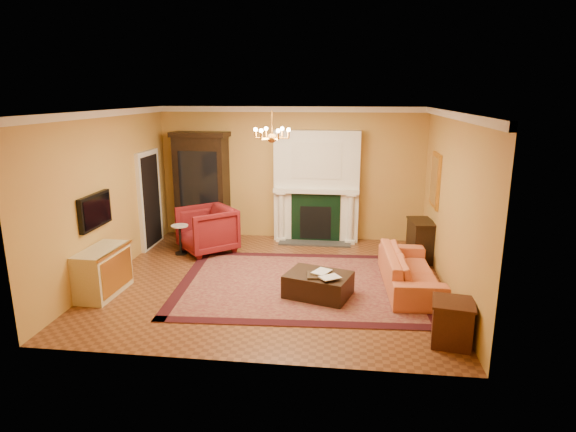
% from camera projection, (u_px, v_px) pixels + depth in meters
% --- Properties ---
extents(floor, '(6.00, 5.50, 0.02)m').
position_uv_depth(floor, '(273.00, 281.00, 8.70)').
color(floor, brown).
rests_on(floor, ground).
extents(ceiling, '(6.00, 5.50, 0.02)m').
position_uv_depth(ceiling, '(272.00, 110.00, 7.95)').
color(ceiling, white).
rests_on(ceiling, wall_back).
extents(wall_back, '(6.00, 0.02, 3.00)m').
position_uv_depth(wall_back, '(291.00, 174.00, 10.98)').
color(wall_back, gold).
rests_on(wall_back, floor).
extents(wall_front, '(6.00, 0.02, 3.00)m').
position_uv_depth(wall_front, '(237.00, 249.00, 5.67)').
color(wall_front, gold).
rests_on(wall_front, floor).
extents(wall_left, '(0.02, 5.50, 3.00)m').
position_uv_depth(wall_left, '(108.00, 195.00, 8.68)').
color(wall_left, gold).
rests_on(wall_left, floor).
extents(wall_right, '(0.02, 5.50, 3.00)m').
position_uv_depth(wall_right, '(452.00, 204.00, 7.97)').
color(wall_right, gold).
rests_on(wall_right, floor).
extents(fireplace, '(1.90, 0.70, 2.50)m').
position_uv_depth(fireplace, '(316.00, 189.00, 10.80)').
color(fireplace, white).
rests_on(fireplace, wall_back).
extents(crown_molding, '(6.00, 5.50, 0.12)m').
position_uv_depth(crown_molding, '(280.00, 112.00, 8.89)').
color(crown_molding, white).
rests_on(crown_molding, ceiling).
extents(doorway, '(0.08, 1.05, 2.10)m').
position_uv_depth(doorway, '(150.00, 200.00, 10.42)').
color(doorway, silver).
rests_on(doorway, wall_left).
extents(tv_panel, '(0.09, 0.95, 0.58)m').
position_uv_depth(tv_panel, '(95.00, 211.00, 8.13)').
color(tv_panel, black).
rests_on(tv_panel, wall_left).
extents(gilt_mirror, '(0.06, 0.76, 1.05)m').
position_uv_depth(gilt_mirror, '(435.00, 180.00, 9.28)').
color(gilt_mirror, gold).
rests_on(gilt_mirror, wall_right).
extents(chandelier, '(0.63, 0.55, 0.53)m').
position_uv_depth(chandelier, '(272.00, 135.00, 8.05)').
color(chandelier, '#BD8034').
rests_on(chandelier, ceiling).
extents(oriental_rug, '(4.49, 3.47, 0.02)m').
position_uv_depth(oriental_rug, '(301.00, 284.00, 8.51)').
color(oriental_rug, '#4A101A').
rests_on(oriental_rug, floor).
extents(china_cabinet, '(1.20, 0.61, 2.34)m').
position_uv_depth(china_cabinet, '(202.00, 188.00, 11.04)').
color(china_cabinet, black).
rests_on(china_cabinet, floor).
extents(wingback_armchair, '(1.41, 1.41, 1.06)m').
position_uv_depth(wingback_armchair, '(207.00, 228.00, 10.14)').
color(wingback_armchair, maroon).
rests_on(wingback_armchair, floor).
extents(pedestal_table, '(0.35, 0.35, 0.63)m').
position_uv_depth(pedestal_table, '(180.00, 237.00, 10.02)').
color(pedestal_table, black).
rests_on(pedestal_table, floor).
extents(commode, '(0.55, 1.09, 0.79)m').
position_uv_depth(commode, '(103.00, 272.00, 8.01)').
color(commode, beige).
rests_on(commode, floor).
extents(coral_sofa, '(0.73, 2.21, 0.85)m').
position_uv_depth(coral_sofa, '(410.00, 264.00, 8.27)').
color(coral_sofa, '#C8603F').
rests_on(coral_sofa, floor).
extents(end_table, '(0.58, 0.58, 0.58)m').
position_uv_depth(end_table, '(452.00, 324.00, 6.42)').
color(end_table, '#37180F').
rests_on(end_table, floor).
extents(console_table, '(0.49, 0.76, 0.79)m').
position_uv_depth(console_table, '(421.00, 241.00, 9.66)').
color(console_table, black).
rests_on(console_table, floor).
extents(leather_ottoman, '(1.20, 1.01, 0.38)m').
position_uv_depth(leather_ottoman, '(318.00, 285.00, 7.96)').
color(leather_ottoman, black).
rests_on(leather_ottoman, oriental_rug).
extents(ottoman_tray, '(0.48, 0.39, 0.03)m').
position_uv_depth(ottoman_tray, '(321.00, 275.00, 7.81)').
color(ottoman_tray, black).
rests_on(ottoman_tray, leather_ottoman).
extents(book_a, '(0.23, 0.14, 0.32)m').
position_uv_depth(book_a, '(315.00, 262.00, 7.90)').
color(book_a, gray).
rests_on(book_a, ottoman_tray).
extents(book_b, '(0.15, 0.20, 0.31)m').
position_uv_depth(book_b, '(327.00, 267.00, 7.70)').
color(book_b, gray).
rests_on(book_b, ottoman_tray).
extents(topiary_left, '(0.15, 0.15, 0.39)m').
position_uv_depth(topiary_left, '(285.00, 178.00, 10.78)').
color(topiary_left, gray).
rests_on(topiary_left, fireplace).
extents(topiary_right, '(0.17, 0.17, 0.46)m').
position_uv_depth(topiary_right, '(343.00, 177.00, 10.62)').
color(topiary_right, gray).
rests_on(topiary_right, fireplace).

